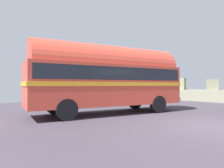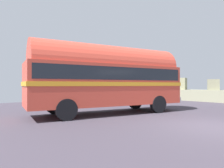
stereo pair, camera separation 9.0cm
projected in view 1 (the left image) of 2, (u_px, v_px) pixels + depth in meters
ground at (213, 127)px, 7.57m from camera, size 32.00×26.00×0.02m
vintage_coach at (108, 76)px, 11.00m from camera, size 4.44×8.91×3.70m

